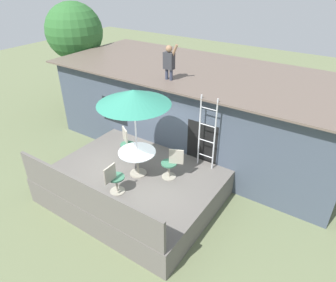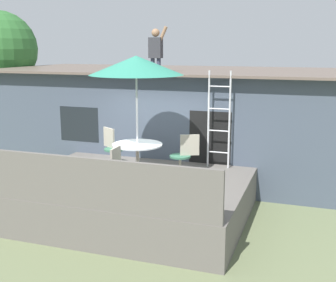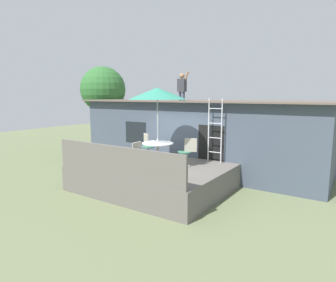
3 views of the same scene
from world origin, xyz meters
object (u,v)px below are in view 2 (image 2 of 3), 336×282
step_ladder (219,120)px  patio_chair_near (119,170)px  patio_table (137,151)px  person_figure (156,47)px  patio_chair_right (184,156)px  patio_chair_left (112,149)px  patio_umbrella (136,65)px

step_ladder → patio_chair_near: bearing=-119.5°
patio_table → patio_chair_near: patio_chair_near is taller
person_figure → patio_chair_near: person_figure is taller
patio_chair_right → patio_chair_near: (-0.85, -1.39, 0.00)m
step_ladder → patio_chair_left: size_ratio=2.39×
patio_chair_right → patio_chair_near: bearing=34.7°
step_ladder → patio_chair_left: (-2.24, -0.89, -0.64)m
patio_table → patio_chair_left: bearing=148.0°
patio_table → patio_umbrella: size_ratio=0.41×
patio_umbrella → person_figure: (-0.39, 2.19, 0.35)m
patio_chair_near → patio_table: bearing=0.0°
patio_umbrella → person_figure: person_figure is taller
patio_umbrella → step_ladder: 2.35m
patio_umbrella → patio_chair_left: bearing=148.0°
patio_table → patio_umbrella: 1.76m
step_ladder → patio_chair_right: (-0.52, -1.02, -0.64)m
step_ladder → patio_chair_near: (-1.36, -2.41, -0.64)m
patio_table → patio_chair_right: 0.97m
patio_umbrella → patio_chair_near: (0.04, -1.00, -1.89)m
patio_umbrella → person_figure: size_ratio=2.29×
patio_chair_right → step_ladder: bearing=-140.7°
person_figure → step_ladder: bearing=-23.5°
step_ladder → patio_chair_near: size_ratio=2.39×
patio_chair_left → patio_chair_near: 1.75m
step_ladder → patio_chair_right: step_ladder is taller
patio_umbrella → patio_chair_right: size_ratio=2.76×
person_figure → patio_chair_right: person_figure is taller
patio_chair_left → patio_chair_right: same height
patio_umbrella → patio_chair_near: patio_umbrella is taller
patio_chair_left → patio_chair_right: bearing=27.6°
patio_table → person_figure: 3.07m
patio_table → patio_chair_right: size_ratio=1.13×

